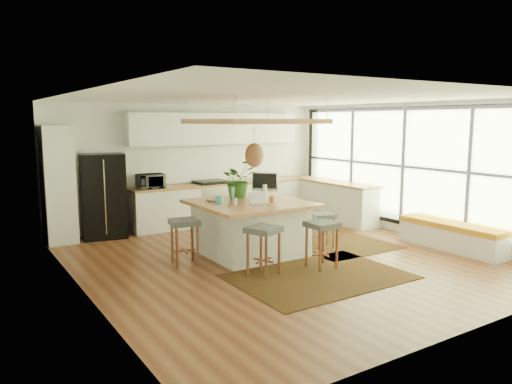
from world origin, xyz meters
TOP-DOWN VIEW (x-y plane):
  - floor at (0.00, 0.00)m, footprint 7.00×7.00m
  - ceiling at (0.00, 0.00)m, footprint 7.00×7.00m
  - wall_back at (0.00, 3.50)m, footprint 6.50×0.00m
  - wall_front at (0.00, -3.50)m, footprint 6.50×0.00m
  - wall_left at (-3.25, 0.00)m, footprint 0.00×7.00m
  - wall_right at (3.25, 0.00)m, footprint 0.00×7.00m
  - window_wall at (3.22, 0.00)m, footprint 0.10×6.20m
  - pantry at (-2.95, 3.18)m, footprint 0.55×0.60m
  - back_counter_base at (0.55, 3.18)m, footprint 4.20×0.60m
  - back_counter_top at (0.55, 3.18)m, footprint 4.24×0.64m
  - backsplash at (0.55, 3.48)m, footprint 4.20×0.02m
  - upper_cabinets at (0.55, 3.32)m, footprint 4.20×0.34m
  - range at (0.30, 3.18)m, footprint 0.76×0.62m
  - right_counter_base at (2.93, 2.00)m, footprint 0.60×2.50m
  - right_counter_top at (2.93, 2.00)m, footprint 0.64×2.54m
  - window_bench at (2.95, -1.20)m, footprint 0.52×2.00m
  - ceiling_panel at (-0.30, 0.40)m, footprint 1.86×1.86m
  - rug_near at (-0.10, -1.12)m, footprint 2.60×1.80m
  - rug_right at (1.47, 0.59)m, footprint 1.80×2.60m
  - fridge at (-2.12, 3.16)m, footprint 0.94×0.80m
  - island at (-0.29, 0.55)m, footprint 1.85×1.85m
  - stool_near_left at (-0.78, -0.61)m, footprint 0.58×0.58m
  - stool_near_right at (0.21, -0.80)m, footprint 0.45×0.45m
  - stool_right_front at (1.06, 0.16)m, footprint 0.48×0.48m
  - stool_right_back at (0.88, 0.94)m, footprint 0.50×0.50m
  - stool_left_side at (-1.55, 0.55)m, footprint 0.52×0.52m
  - laptop at (-0.31, 0.21)m, footprint 0.35×0.36m
  - monitor at (0.19, 0.81)m, footprint 0.45×0.51m
  - microwave at (-1.13, 3.13)m, footprint 0.56×0.32m
  - island_plant at (-0.23, 1.06)m, footprint 0.69×0.75m
  - island_bowl at (-0.84, 0.92)m, footprint 0.27×0.27m
  - island_bottle_0 at (-0.84, 0.65)m, footprint 0.07×0.07m
  - island_bottle_1 at (-0.69, 0.40)m, footprint 0.07×0.07m
  - island_bottle_2 at (-0.04, 0.25)m, footprint 0.07×0.07m
  - island_bottle_3 at (0.06, 0.60)m, footprint 0.07×0.07m
  - island_bottle_4 at (-0.49, 0.80)m, footprint 0.07×0.07m

SIDE VIEW (x-z plane):
  - floor at x=0.00m, z-range 0.00..0.00m
  - rug_near at x=-0.10m, z-range 0.00..0.01m
  - rug_right at x=1.47m, z-range 0.00..0.01m
  - window_bench at x=2.95m, z-range 0.00..0.50m
  - stool_near_left at x=-0.78m, z-range -0.02..0.73m
  - stool_near_right at x=0.21m, z-range -0.02..0.73m
  - stool_right_front at x=1.06m, z-range 0.03..0.68m
  - stool_right_back at x=0.88m, z-range 0.01..0.70m
  - stool_left_side at x=-1.55m, z-range -0.02..0.73m
  - back_counter_base at x=0.55m, z-range 0.00..0.88m
  - right_counter_base at x=2.93m, z-range 0.00..0.88m
  - island at x=-0.29m, z-range 0.00..0.93m
  - range at x=0.30m, z-range 0.00..1.00m
  - back_counter_top at x=0.55m, z-range 0.88..0.93m
  - right_counter_top at x=2.93m, z-range 0.88..0.93m
  - fridge at x=-2.12m, z-range 0.08..1.77m
  - island_bowl at x=-0.84m, z-range 0.93..0.99m
  - island_bottle_0 at x=-0.84m, z-range 0.93..1.12m
  - island_bottle_1 at x=-0.69m, z-range 0.93..1.12m
  - island_bottle_2 at x=-0.04m, z-range 0.93..1.12m
  - island_bottle_3 at x=0.06m, z-range 0.93..1.12m
  - island_bottle_4 at x=-0.49m, z-range 0.93..1.12m
  - laptop at x=-0.31m, z-range 0.94..1.16m
  - microwave at x=-1.13m, z-range 0.93..1.30m
  - pantry at x=-2.95m, z-range 0.00..2.25m
  - monitor at x=0.19m, z-range 0.96..1.42m
  - island_plant at x=-0.23m, z-range 0.93..1.47m
  - wall_back at x=0.00m, z-range -1.90..4.60m
  - wall_front at x=0.00m, z-range -1.90..4.60m
  - wall_left at x=-3.25m, z-range -2.15..4.85m
  - wall_right at x=3.25m, z-range -2.15..4.85m
  - backsplash at x=0.55m, z-range 0.95..1.75m
  - window_wall at x=3.22m, z-range 0.10..2.70m
  - ceiling_panel at x=-0.30m, z-range 1.65..2.45m
  - upper_cabinets at x=0.55m, z-range 1.80..2.50m
  - ceiling at x=0.00m, z-range 2.70..2.70m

